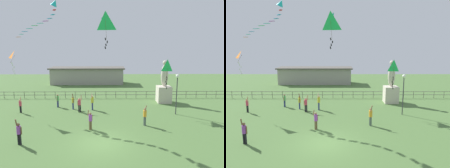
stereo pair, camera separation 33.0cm
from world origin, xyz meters
TOP-DOWN VIEW (x-y plane):
  - ground_plane at (0.00, 0.00)m, footprint 80.00×80.00m
  - statue_monument at (7.58, 11.66)m, footprint 1.70×1.70m
  - lamppost at (7.62, 6.75)m, footprint 0.36×0.36m
  - person_0 at (-1.02, 2.67)m, footprint 0.45×0.39m
  - person_1 at (-5.42, 9.63)m, footprint 0.29×0.46m
  - person_2 at (-2.60, 7.62)m, footprint 0.50×0.30m
  - person_3 at (-5.93, -0.14)m, footprint 0.50×0.35m
  - person_4 at (3.80, 3.55)m, footprint 0.31×0.53m
  - person_5 at (-1.28, 8.42)m, footprint 0.32×0.51m
  - person_6 at (-3.50, 8.77)m, footprint 0.28×0.48m
  - person_7 at (-8.92, 7.50)m, footprint 0.40×0.38m
  - kite_0 at (-8.95, 7.15)m, footprint 1.03×1.18m
  - kite_1 at (0.39, 11.63)m, footprint 0.86×1.22m
  - kite_2 at (0.32, 1.74)m, footprint 1.17×0.78m
  - kite_3 at (6.33, 6.02)m, footprint 0.84×0.57m
  - streamer_kite at (-4.69, 5.63)m, footprint 5.61×4.12m
  - waterfront_railing at (-0.40, 14.00)m, footprint 36.04×0.06m
  - pavilion_building at (-3.49, 26.00)m, footprint 14.11×4.39m

SIDE VIEW (x-z plane):
  - ground_plane at x=0.00m, z-range 0.00..0.00m
  - waterfront_railing at x=-0.40m, z-range 0.15..1.10m
  - person_1 at x=-5.42m, z-range 0.12..1.66m
  - person_6 at x=-3.50m, z-range 0.00..1.78m
  - person_7 at x=-8.92m, z-range 0.00..1.79m
  - person_0 at x=-1.02m, z-range 0.00..1.80m
  - person_2 at x=-2.60m, z-range 0.00..1.88m
  - person_3 at x=-5.93m, z-range 0.00..1.93m
  - person_4 at x=3.80m, z-range 0.00..1.94m
  - person_5 at x=-1.28m, z-range 0.00..2.00m
  - pavilion_building at x=-3.49m, z-range 0.02..3.14m
  - statue_monument at x=7.58m, z-range -0.99..4.36m
  - lamppost at x=7.62m, z-range 0.98..5.23m
  - kite_3 at x=6.33m, z-range 3.57..6.55m
  - kite_0 at x=-8.95m, z-range 4.90..7.29m
  - kite_2 at x=0.32m, z-range 7.49..10.29m
  - kite_1 at x=0.39m, z-range 9.57..11.53m
  - streamer_kite at x=-4.69m, z-range 8.93..12.17m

